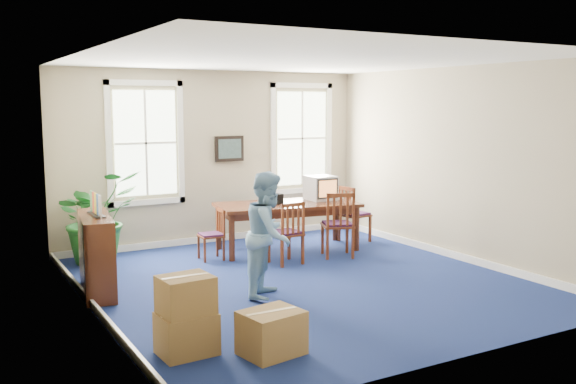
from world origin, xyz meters
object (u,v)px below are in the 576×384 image
chair_near_left (286,232)px  potted_plant (96,217)px  crt_tv (321,188)px  conference_table (287,227)px  credenza (96,255)px  cardboard_boxes (202,307)px  man (269,234)px

chair_near_left → potted_plant: (-2.65, 1.59, 0.24)m
crt_tv → chair_near_left: bearing=-144.8°
conference_table → credenza: (-3.57, -1.02, 0.11)m
conference_table → chair_near_left: size_ratio=2.41×
potted_plant → cardboard_boxes: potted_plant is taller
potted_plant → cardboard_boxes: 4.32m
credenza → potted_plant: size_ratio=0.90×
conference_table → man: 2.79m
chair_near_left → man: bearing=49.2°
credenza → cardboard_boxes: (0.52, -2.55, -0.10)m
credenza → cardboard_boxes: size_ratio=0.89×
chair_near_left → crt_tv: bearing=-148.2°
chair_near_left → credenza: (-3.07, -0.18, 0.02)m
man → credenza: man is taller
chair_near_left → conference_table: bearing=-125.2°
conference_table → potted_plant: 3.26m
cardboard_boxes → credenza: bearing=101.5°
man → credenza: bearing=100.0°
credenza → potted_plant: potted_plant is taller
crt_tv → man: size_ratio=0.31×
crt_tv → man: 3.27m
crt_tv → credenza: crt_tv is taller
credenza → cardboard_boxes: credenza is taller
potted_plant → man: bearing=-62.0°
conference_table → potted_plant: size_ratio=1.64×
chair_near_left → potted_plant: 3.10m
credenza → conference_table: bearing=24.2°
potted_plant → crt_tv: bearing=-10.0°
conference_table → cardboard_boxes: cardboard_boxes is taller
credenza → cardboard_boxes: bearing=-70.3°
crt_tv → man: (-2.29, -2.32, -0.22)m
conference_table → potted_plant: potted_plant is taller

